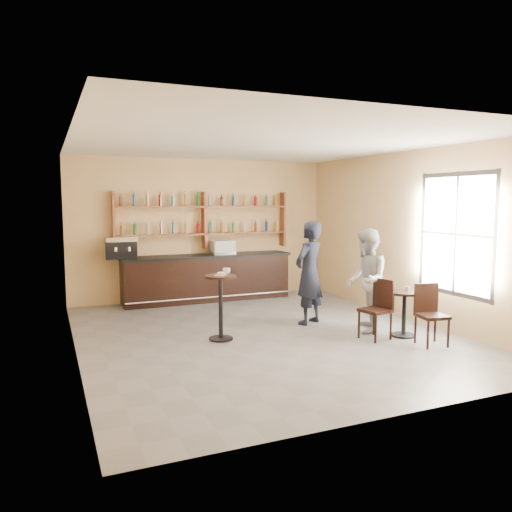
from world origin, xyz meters
name	(u,v)px	position (x,y,z in m)	size (l,w,h in m)	color
floor	(264,334)	(0.00, 0.00, 0.00)	(7.00, 7.00, 0.00)	slate
ceiling	(264,143)	(0.00, 0.00, 3.20)	(7.00, 7.00, 0.00)	white
wall_back	(202,229)	(0.00, 3.50, 1.60)	(7.00, 7.00, 0.00)	#DCB57D
wall_front	(402,266)	(0.00, -3.50, 1.60)	(7.00, 7.00, 0.00)	#DCB57D
wall_left	(72,247)	(-3.00, 0.00, 1.60)	(7.00, 7.00, 0.00)	#DCB57D
wall_right	(408,236)	(3.00, 0.00, 1.60)	(7.00, 7.00, 0.00)	#DCB57D
window_pane	(456,234)	(2.99, -1.20, 1.70)	(2.00, 2.00, 0.00)	white
window_frame	(456,234)	(2.99, -1.20, 1.70)	(0.04, 1.70, 2.10)	black
shelf_unit	(204,220)	(0.00, 3.37, 1.81)	(4.00, 0.26, 1.40)	brown
liquor_bottles	(204,213)	(0.00, 3.37, 1.98)	(3.68, 0.10, 1.00)	#8C5919
bar_counter	(207,278)	(-0.01, 3.15, 0.52)	(3.86, 0.75, 1.05)	black
espresso_machine	(121,248)	(-1.89, 3.15, 1.27)	(0.64, 0.41, 0.46)	black
pastry_case	(222,247)	(0.36, 3.15, 1.20)	(0.51, 0.41, 0.31)	silver
pedestal_table	(221,308)	(-0.77, -0.02, 0.53)	(0.52, 0.52, 1.06)	black
napkin	(220,275)	(-0.77, -0.02, 1.06)	(0.16, 0.16, 0.00)	white
donut	(221,274)	(-0.76, -0.03, 1.09)	(0.14, 0.14, 0.05)	#CD7E4B
cup_pedestal	(227,271)	(-0.63, 0.08, 1.11)	(0.12, 0.12, 0.10)	white
man_main	(309,273)	(1.07, 0.36, 0.95)	(0.69, 0.45, 1.89)	black
cafe_table	(404,314)	(2.12, -1.02, 0.38)	(0.60, 0.60, 0.77)	black
cup_cafe	(407,288)	(2.17, -1.02, 0.81)	(0.09, 0.09, 0.08)	white
chair_west	(375,310)	(1.57, -0.97, 0.49)	(0.42, 0.42, 0.98)	black
chair_south	(432,315)	(2.17, -1.62, 0.48)	(0.42, 0.42, 0.96)	black
patron_second	(366,280)	(1.71, -0.50, 0.89)	(0.87, 0.68, 1.79)	#9F9EA3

